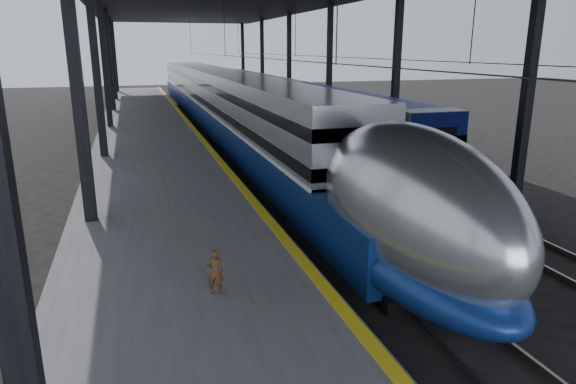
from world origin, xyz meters
name	(u,v)px	position (x,y,z in m)	size (l,w,h in m)	color
ground	(331,298)	(0.00, 0.00, 0.00)	(160.00, 160.00, 0.00)	black
platform	(150,145)	(-3.50, 20.00, 0.50)	(6.00, 80.00, 1.00)	#4C4C4F
yellow_strip	(198,134)	(-0.70, 20.00, 1.00)	(0.30, 80.00, 0.01)	gold
rails	(281,145)	(4.50, 20.00, 0.08)	(6.52, 80.00, 0.16)	slate
tgv_train	(221,103)	(2.00, 27.50, 2.06)	(3.07, 65.20, 4.40)	#AAACB1
second_train	(265,97)	(7.00, 33.82, 1.84)	(2.63, 56.05, 3.62)	navy
child	(215,272)	(-2.99, -0.90, 1.50)	(0.36, 0.24, 0.99)	#462C17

